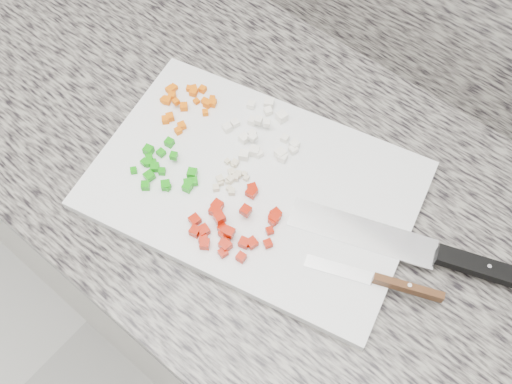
% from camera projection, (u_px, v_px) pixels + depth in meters
% --- Properties ---
extents(cabinet, '(3.92, 0.62, 0.86)m').
position_uv_depth(cabinet, '(273.00, 284.00, 1.29)').
color(cabinet, white).
rests_on(cabinet, ground).
extents(countertop, '(3.96, 0.64, 0.04)m').
position_uv_depth(countertop, '(280.00, 183.00, 0.90)').
color(countertop, slate).
rests_on(countertop, cabinet).
extents(cutting_board, '(0.54, 0.42, 0.02)m').
position_uv_depth(cutting_board, '(254.00, 185.00, 0.87)').
color(cutting_board, silver).
rests_on(cutting_board, countertop).
extents(carrot_pile, '(0.09, 0.10, 0.02)m').
position_uv_depth(carrot_pile, '(185.00, 103.00, 0.93)').
color(carrot_pile, '#DE5D04').
rests_on(carrot_pile, cutting_board).
extents(onion_pile, '(0.12, 0.12, 0.02)m').
position_uv_depth(onion_pile, '(264.00, 134.00, 0.89)').
color(onion_pile, white).
rests_on(onion_pile, cutting_board).
extents(green_pepper_pile, '(0.11, 0.09, 0.02)m').
position_uv_depth(green_pepper_pile, '(165.00, 170.00, 0.86)').
color(green_pepper_pile, '#138A0C').
rests_on(green_pepper_pile, cutting_board).
extents(red_pepper_pile, '(0.12, 0.13, 0.02)m').
position_uv_depth(red_pepper_pile, '(232.00, 225.00, 0.81)').
color(red_pepper_pile, '#9E1202').
rests_on(red_pepper_pile, cutting_board).
extents(garlic_pile, '(0.05, 0.06, 0.01)m').
position_uv_depth(garlic_pile, '(230.00, 178.00, 0.86)').
color(garlic_pile, beige).
rests_on(garlic_pile, cutting_board).
extents(chef_knife, '(0.34, 0.16, 0.02)m').
position_uv_depth(chef_knife, '(443.00, 256.00, 0.79)').
color(chef_knife, silver).
rests_on(chef_knife, cutting_board).
extents(paring_knife, '(0.18, 0.09, 0.02)m').
position_uv_depth(paring_knife, '(390.00, 283.00, 0.77)').
color(paring_knife, silver).
rests_on(paring_knife, cutting_board).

